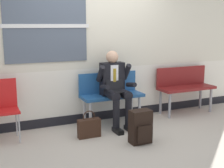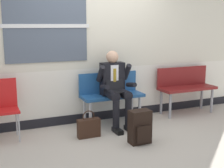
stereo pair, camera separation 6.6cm
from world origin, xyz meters
TOP-DOWN VIEW (x-y plane):
  - ground_plane at (0.00, 0.00)m, footprint 18.00×18.00m
  - station_wall at (-0.01, 0.74)m, footprint 6.67×0.17m
  - bench_with_person at (0.19, 0.45)m, footprint 1.07×0.42m
  - bench_empty at (1.77, 0.45)m, footprint 1.13×0.42m
  - person_seated at (0.19, 0.26)m, footprint 0.57×0.70m
  - backpack at (0.20, -0.59)m, footprint 0.31×0.23m
  - handbag at (-0.40, -0.06)m, footprint 0.35×0.12m
  - folding_chair at (-1.57, 0.39)m, footprint 0.38×0.38m

SIDE VIEW (x-z plane):
  - ground_plane at x=0.00m, z-range 0.00..0.00m
  - handbag at x=-0.40m, z-range -0.06..0.37m
  - backpack at x=0.20m, z-range -0.01..0.49m
  - bench_with_person at x=0.19m, z-range 0.10..0.99m
  - folding_chair at x=-1.57m, z-range 0.09..1.00m
  - bench_empty at x=1.77m, z-range 0.10..0.99m
  - person_seated at x=0.19m, z-range 0.05..1.33m
  - station_wall at x=-0.01m, z-range -0.01..2.91m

